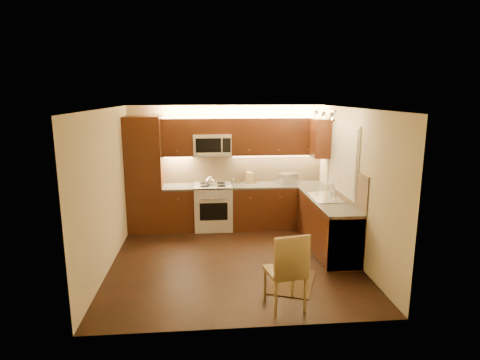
{
  "coord_description": "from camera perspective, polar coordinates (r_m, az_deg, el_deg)",
  "views": [
    {
      "loc": [
        -0.46,
        -6.25,
        2.71
      ],
      "look_at": [
        0.15,
        0.55,
        1.25
      ],
      "focal_mm": 29.96,
      "sensor_mm": 36.0,
      "label": 1
    }
  ],
  "objects": [
    {
      "name": "ceiling",
      "position": [
        6.28,
        -0.93,
        10.14
      ],
      "size": [
        4.0,
        4.0,
        0.01
      ],
      "primitive_type": "cube",
      "color": "beige",
      "rests_on": "ground"
    },
    {
      "name": "microwave",
      "position": [
        8.13,
        -3.97,
        5.04
      ],
      "size": [
        0.76,
        0.38,
        0.44
      ],
      "primitive_type": null,
      "color": "silver",
      "rests_on": "wall_back"
    },
    {
      "name": "upper_cab_back_right",
      "position": [
        8.26,
        5.39,
        6.21
      ],
      "size": [
        1.92,
        0.35,
        0.75
      ],
      "primitive_type": "cube",
      "color": "#42240E",
      "rests_on": "wall_back"
    },
    {
      "name": "base_cab_right",
      "position": [
        7.36,
        12.29,
        -6.27
      ],
      "size": [
        0.6,
        2.0,
        0.86
      ],
      "primitive_type": "cube",
      "color": "#42240E",
      "rests_on": "floor"
    },
    {
      "name": "counter_right",
      "position": [
        7.23,
        12.45,
        -2.88
      ],
      "size": [
        0.6,
        2.0,
        0.04
      ],
      "primitive_type": "cube",
      "color": "#373432",
      "rests_on": "base_cab_right"
    },
    {
      "name": "wall_right",
      "position": [
        6.88,
        15.96,
        -0.67
      ],
      "size": [
        0.01,
        4.0,
        2.5
      ],
      "primitive_type": "cube",
      "color": "beige",
      "rests_on": "ground"
    },
    {
      "name": "window_blinds",
      "position": [
        7.31,
        14.34,
        2.95
      ],
      "size": [
        0.02,
        1.36,
        1.16
      ],
      "primitive_type": "cube",
      "color": "silver",
      "rests_on": "wall_right"
    },
    {
      "name": "base_cab_back_right",
      "position": [
        8.41,
        5.36,
        -3.72
      ],
      "size": [
        1.92,
        0.6,
        0.86
      ],
      "primitive_type": "cube",
      "color": "#42240E",
      "rests_on": "floor"
    },
    {
      "name": "wall_left",
      "position": [
        6.6,
        -18.47,
        -1.34
      ],
      "size": [
        0.01,
        4.0,
        2.5
      ],
      "primitive_type": "cube",
      "color": "beige",
      "rests_on": "ground"
    },
    {
      "name": "base_cab_back_left",
      "position": [
        8.29,
        -8.61,
        -4.04
      ],
      "size": [
        0.62,
        0.6,
        0.86
      ],
      "primitive_type": "cube",
      "color": "#42240E",
      "rests_on": "floor"
    },
    {
      "name": "rug",
      "position": [
        6.13,
        7.35,
        -14.22
      ],
      "size": [
        0.91,
        1.08,
        0.01
      ],
      "primitive_type": "cube",
      "rotation": [
        0.0,
        0.0,
        -0.37
      ],
      "color": "black",
      "rests_on": "floor"
    },
    {
      "name": "faucet",
      "position": [
        7.39,
        13.49,
        -1.27
      ],
      "size": [
        0.2,
        0.04,
        0.3
      ],
      "primitive_type": null,
      "color": "silver",
      "rests_on": "counter_right"
    },
    {
      "name": "backsplash_right",
      "position": [
        7.25,
        14.75,
        -0.36
      ],
      "size": [
        0.02,
        2.0,
        0.6
      ],
      "primitive_type": "cube",
      "color": "tan",
      "rests_on": "wall_right"
    },
    {
      "name": "soap_bottle",
      "position": [
        7.76,
        13.03,
        -1.02
      ],
      "size": [
        0.1,
        0.1,
        0.19
      ],
      "primitive_type": "imported",
      "rotation": [
        0.0,
        0.0,
        -0.18
      ],
      "color": "white",
      "rests_on": "counter_right"
    },
    {
      "name": "kettle",
      "position": [
        8.04,
        -4.29,
        -0.02
      ],
      "size": [
        0.22,
        0.22,
        0.22
      ],
      "primitive_type": null,
      "rotation": [
        0.0,
        0.0,
        -0.16
      ],
      "color": "silver",
      "rests_on": "stove"
    },
    {
      "name": "floor",
      "position": [
        6.83,
        -0.86,
        -11.31
      ],
      "size": [
        4.0,
        4.0,
        0.01
      ],
      "primitive_type": "cube",
      "color": "black",
      "rests_on": "ground"
    },
    {
      "name": "wall_back",
      "position": [
        8.4,
        -1.91,
        2.04
      ],
      "size": [
        4.0,
        0.01,
        2.5
      ],
      "primitive_type": "cube",
      "color": "beige",
      "rests_on": "ground"
    },
    {
      "name": "spice_jar_c",
      "position": [
        8.29,
        0.61,
        -0.25
      ],
      "size": [
        0.06,
        0.06,
        0.08
      ],
      "primitive_type": "cylinder",
      "rotation": [
        0.0,
        0.0,
        -0.42
      ],
      "color": "silver",
      "rests_on": "counter_back_right"
    },
    {
      "name": "dishwasher",
      "position": [
        6.73,
        14.06,
        -8.11
      ],
      "size": [
        0.58,
        0.6,
        0.84
      ],
      "primitive_type": "cube",
      "color": "silver",
      "rests_on": "floor"
    },
    {
      "name": "upper_cab_bridge",
      "position": [
        8.1,
        -4.02,
        7.68
      ],
      "size": [
        0.76,
        0.35,
        0.31
      ],
      "primitive_type": "cube",
      "color": "#42240E",
      "rests_on": "wall_back"
    },
    {
      "name": "window_frame",
      "position": [
        7.32,
        14.48,
        2.95
      ],
      "size": [
        0.03,
        1.44,
        1.24
      ],
      "primitive_type": "cube",
      "color": "silver",
      "rests_on": "wall_right"
    },
    {
      "name": "spice_jar_a",
      "position": [
        8.38,
        -0.91,
        -0.04
      ],
      "size": [
        0.04,
        0.04,
        0.1
      ],
      "primitive_type": "cylinder",
      "rotation": [
        0.0,
        0.0,
        0.03
      ],
      "color": "silver",
      "rests_on": "counter_back_right"
    },
    {
      "name": "pantry",
      "position": [
        8.19,
        -13.38,
        0.76
      ],
      "size": [
        0.7,
        0.6,
        2.3
      ],
      "primitive_type": "cube",
      "color": "#42240E",
      "rests_on": "floor"
    },
    {
      "name": "dining_chair",
      "position": [
        5.27,
        6.43,
        -12.57
      ],
      "size": [
        0.54,
        0.54,
        1.04
      ],
      "primitive_type": null,
      "rotation": [
        0.0,
        0.0,
        0.19
      ],
      "color": "tan",
      "rests_on": "floor"
    },
    {
      "name": "spice_jar_b",
      "position": [
        8.29,
        -0.32,
        -0.18
      ],
      "size": [
        0.05,
        0.05,
        0.1
      ],
      "primitive_type": "cylinder",
      "rotation": [
        0.0,
        0.0,
        0.18
      ],
      "color": "olive",
      "rests_on": "counter_back_right"
    },
    {
      "name": "spice_jar_d",
      "position": [
        8.33,
        2.3,
        -0.13
      ],
      "size": [
        0.05,
        0.05,
        0.1
      ],
      "primitive_type": "cylinder",
      "rotation": [
        0.0,
        0.0,
        0.28
      ],
      "color": "#AF7434",
      "rests_on": "counter_back_right"
    },
    {
      "name": "upper_cab_right_corner",
      "position": [
        8.03,
        11.49,
        5.86
      ],
      "size": [
        0.35,
        0.5,
        0.75
      ],
      "primitive_type": "cube",
      "color": "#42240E",
      "rests_on": "wall_right"
    },
    {
      "name": "toaster_oven",
      "position": [
        8.33,
        6.8,
        0.22
      ],
      "size": [
        0.45,
        0.4,
        0.23
      ],
      "primitive_type": "cube",
      "rotation": [
        0.0,
        0.0,
        0.37
      ],
      "color": "silver",
      "rests_on": "counter_back_right"
    },
    {
      "name": "sink",
      "position": [
        7.35,
        12.13,
        -1.87
      ],
      "size": [
        0.52,
        0.86,
        0.15
      ],
      "primitive_type": null,
      "color": "silver",
      "rests_on": "counter_right"
    },
    {
      "name": "knife_block",
      "position": [
        8.36,
        1.35,
        0.36
      ],
      "size": [
        0.15,
        0.19,
        0.23
      ],
      "primitive_type": "cube",
      "rotation": [
        0.0,
        0.0,
        0.28
      ],
      "color": "tan",
      "rests_on": "counter_back_right"
    },
    {
      "name": "stove",
      "position": [
        8.24,
        -3.83,
        -3.8
      ],
      "size": [
        0.76,
        0.65,
        0.92
      ],
      "primitive_type": null,
      "color": "silver",
      "rests_on": "floor"
    },
    {
      "name": "upper_cab_back_left",
      "position": [
        8.14,
        -8.88,
        6.03
      ],
      "size": [
        0.62,
        0.35,
        0.75
      ],
      "primitive_type": "cube",
      "color": "#42240E",
      "rests_on": "wall_back"
    },
    {
      "name": "counter_back_right",
      "position": [
        8.3,
        5.42,
        -0.73
      ],
      "size": [
        1.92,
        0.6,
        0.04
      ],
      "primitive_type": "cube",
      "color": "#373432",
      "rests_on": "base_cab_back_right"
    },
    {
      "name": "backsplash_back",
      "position": [
        8.42,
        0.48,
        1.73
      ],
      "size": [
        3.3,
        0.02,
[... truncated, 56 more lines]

